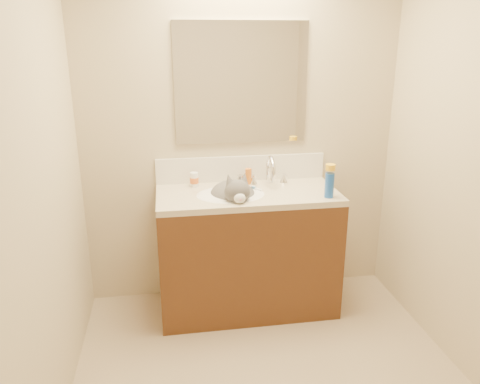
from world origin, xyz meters
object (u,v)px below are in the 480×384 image
object	(u,v)px
vanity_cabinet	(247,254)
amber_bottle	(248,176)
faucet	(270,173)
spray_can	(329,185)
cat	(234,197)
silver_jar	(240,179)
basin	(231,204)
pill_bottle	(194,180)

from	to	relation	value
vanity_cabinet	amber_bottle	distance (m)	0.54
vanity_cabinet	faucet	world-z (taller)	faucet
amber_bottle	spray_can	bearing A→B (deg)	-38.64
cat	silver_jar	world-z (taller)	cat
basin	spray_can	world-z (taller)	spray_can
vanity_cabinet	pill_bottle	distance (m)	0.63
faucet	spray_can	distance (m)	0.45
vanity_cabinet	amber_bottle	world-z (taller)	amber_bottle
pill_bottle	spray_can	size ratio (longest dim) A/B	0.62
faucet	spray_can	world-z (taller)	faucet
basin	silver_jar	bearing A→B (deg)	66.89
vanity_cabinet	pill_bottle	xyz separation A→B (m)	(-0.34, 0.18, 0.50)
cat	pill_bottle	size ratio (longest dim) A/B	4.46
faucet	amber_bottle	xyz separation A→B (m)	(-0.14, 0.04, -0.03)
silver_jar	amber_bottle	world-z (taller)	amber_bottle
silver_jar	amber_bottle	xyz separation A→B (m)	(0.05, -0.03, 0.03)
cat	basin	bearing A→B (deg)	-158.43
silver_jar	vanity_cabinet	bearing A→B (deg)	-86.02
spray_can	faucet	bearing A→B (deg)	134.35
vanity_cabinet	silver_jar	distance (m)	0.52
pill_bottle	basin	bearing A→B (deg)	-43.29
pill_bottle	silver_jar	xyz separation A→B (m)	(0.33, 0.04, -0.02)
vanity_cabinet	faucet	bearing A→B (deg)	37.29
pill_bottle	faucet	bearing A→B (deg)	-4.46
silver_jar	spray_can	size ratio (longest dim) A/B	0.34
vanity_cabinet	amber_bottle	size ratio (longest dim) A/B	10.93
basin	pill_bottle	distance (m)	0.33
spray_can	amber_bottle	bearing A→B (deg)	141.36
faucet	spray_can	bearing A→B (deg)	-45.65
amber_bottle	spray_can	world-z (taller)	spray_can
silver_jar	amber_bottle	bearing A→B (deg)	-33.77
faucet	pill_bottle	xyz separation A→B (m)	(-0.52, 0.04, -0.04)
vanity_cabinet	basin	size ratio (longest dim) A/B	2.67
faucet	amber_bottle	size ratio (longest dim) A/B	2.55
basin	amber_bottle	xyz separation A→B (m)	(0.16, 0.21, 0.12)
vanity_cabinet	faucet	xyz separation A→B (m)	(0.18, 0.14, 0.54)
pill_bottle	silver_jar	size ratio (longest dim) A/B	1.86
pill_bottle	spray_can	xyz separation A→B (m)	(0.83, -0.36, 0.03)
vanity_cabinet	spray_can	size ratio (longest dim) A/B	7.52
faucet	pill_bottle	size ratio (longest dim) A/B	2.81
pill_bottle	silver_jar	bearing A→B (deg)	6.72
vanity_cabinet	cat	bearing A→B (deg)	-168.69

